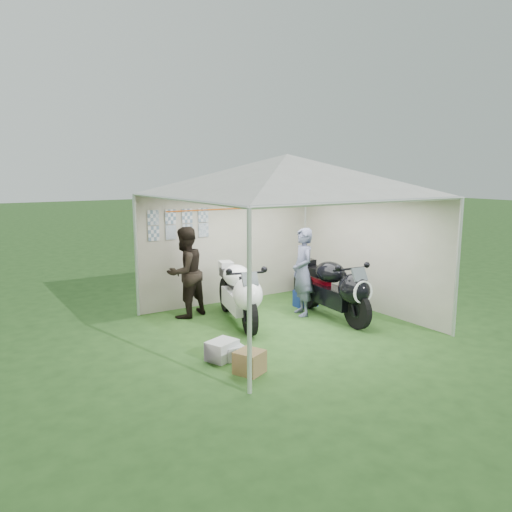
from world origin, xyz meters
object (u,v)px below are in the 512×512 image
object	(u,v)px
motorcycle_black	(336,287)
crate_2	(234,353)
crate_1	(250,362)
equipment_box	(307,284)
crate_0	(222,350)
paddock_stand	(306,298)
person_dark_jacket	(185,272)
canopy_tent	(286,179)
motorcycle_white	(239,291)
person_blue_jacket	(303,272)

from	to	relation	value
motorcycle_black	crate_2	bearing A→B (deg)	-158.80
crate_1	motorcycle_black	bearing A→B (deg)	25.52
equipment_box	crate_0	distance (m)	4.17
paddock_stand	equipment_box	bearing A→B (deg)	49.43
equipment_box	person_dark_jacket	bearing A→B (deg)	-178.70
canopy_tent	motorcycle_white	world-z (taller)	canopy_tent
motorcycle_white	paddock_stand	world-z (taller)	motorcycle_white
motorcycle_white	person_blue_jacket	world-z (taller)	person_blue_jacket
equipment_box	paddock_stand	bearing A→B (deg)	-130.57
paddock_stand	crate_2	xyz separation A→B (m)	(-2.69, -1.72, -0.06)
motorcycle_white	person_blue_jacket	xyz separation A→B (m)	(1.31, -0.15, 0.23)
motorcycle_white	paddock_stand	xyz separation A→B (m)	(1.74, 0.30, -0.43)
motorcycle_white	equipment_box	bearing A→B (deg)	38.62
canopy_tent	motorcycle_white	distance (m)	2.13
person_dark_jacket	equipment_box	world-z (taller)	person_dark_jacket
paddock_stand	person_dark_jacket	xyz separation A→B (m)	(-2.35, 0.65, 0.69)
crate_0	equipment_box	bearing A→B (deg)	34.26
canopy_tent	person_dark_jacket	size ratio (longest dim) A/B	3.32
motorcycle_white	paddock_stand	distance (m)	1.82
canopy_tent	motorcycle_black	xyz separation A→B (m)	(0.99, -0.23, -1.97)
crate_1	paddock_stand	bearing A→B (deg)	39.46
motorcycle_white	crate_2	distance (m)	1.78
motorcycle_white	person_blue_jacket	bearing A→B (deg)	8.97
canopy_tent	motorcycle_white	size ratio (longest dim) A/B	2.63
person_blue_jacket	person_dark_jacket	bearing A→B (deg)	-102.34
crate_0	crate_2	world-z (taller)	crate_0
crate_1	motorcycle_white	bearing A→B (deg)	62.82
motorcycle_black	crate_0	xyz separation A→B (m)	(-2.73, -0.63, -0.46)
person_blue_jacket	crate_0	size ratio (longest dim) A/B	3.93
crate_2	equipment_box	bearing A→B (deg)	36.46
paddock_stand	equipment_box	xyz separation A→B (m)	(0.61, 0.72, 0.08)
person_dark_jacket	person_blue_jacket	distance (m)	2.21
crate_1	canopy_tent	bearing A→B (deg)	42.00
canopy_tent	paddock_stand	distance (m)	2.75
equipment_box	crate_1	distance (m)	4.50
motorcycle_white	crate_0	distance (m)	1.78
equipment_box	crate_0	world-z (taller)	equipment_box
person_blue_jacket	crate_2	world-z (taller)	person_blue_jacket
equipment_box	motorcycle_white	bearing A→B (deg)	-156.70
person_blue_jacket	crate_2	distance (m)	2.69
canopy_tent	crate_2	world-z (taller)	canopy_tent
person_blue_jacket	canopy_tent	bearing A→B (deg)	-46.53
canopy_tent	crate_1	world-z (taller)	canopy_tent
crate_1	person_blue_jacket	bearing A→B (deg)	38.13
canopy_tent	crate_2	distance (m)	3.10
person_dark_jacket	crate_0	distance (m)	2.44
paddock_stand	crate_2	distance (m)	3.19
motorcycle_white	person_dark_jacket	distance (m)	1.15
motorcycle_black	motorcycle_white	bearing A→B (deg)	162.53
person_dark_jacket	equipment_box	bearing A→B (deg)	161.47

